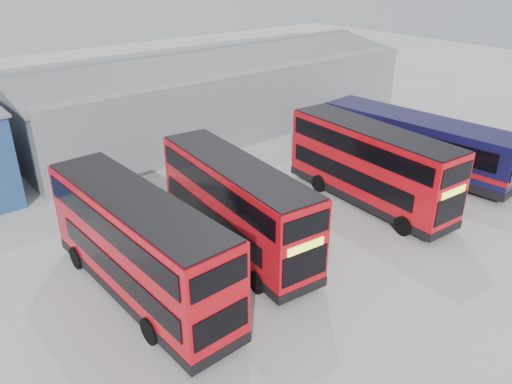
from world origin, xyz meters
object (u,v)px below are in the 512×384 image
double_decker_left (139,248)px  double_decker_right (370,166)px  maintenance_shed (211,91)px  double_decker_centre (236,206)px  single_decker_blue (416,144)px

double_decker_left → double_decker_right: (13.20, -0.29, -0.04)m
maintenance_shed → double_decker_centre: bearing=-121.0°
double_decker_right → single_decker_blue: double_decker_right is taller
maintenance_shed → double_decker_left: size_ratio=2.96×
double_decker_right → single_decker_blue: bearing=14.9°
double_decker_left → single_decker_blue: (19.06, 0.87, -0.49)m
double_decker_left → double_decker_centre: (5.02, 0.54, -0.08)m
double_decker_left → double_decker_centre: 5.05m
maintenance_shed → double_decker_centre: (-9.70, -16.12, -0.53)m
maintenance_shed → double_decker_left: maintenance_shed is taller
single_decker_blue → double_decker_centre: bearing=-3.2°
double_decker_centre → double_decker_left: bearing=-168.4°
double_decker_centre → double_decker_right: double_decker_right is taller
double_decker_left → double_decker_right: size_ratio=1.02×
double_decker_centre → maintenance_shed: bearing=64.5°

